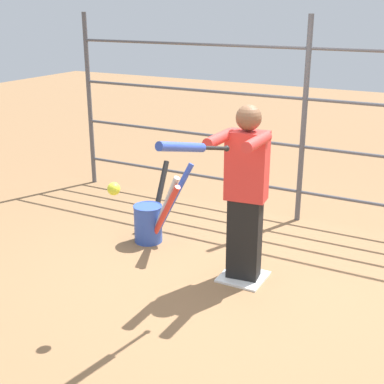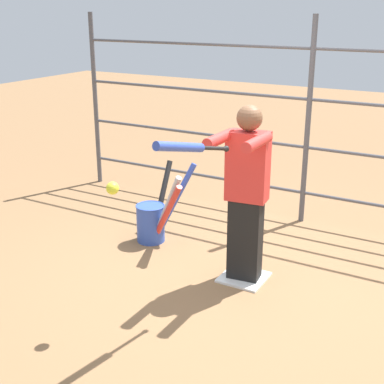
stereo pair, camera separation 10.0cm
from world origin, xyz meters
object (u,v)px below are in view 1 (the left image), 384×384
batter (245,190)px  softball_in_flight (114,189)px  bat_bucket (152,219)px  baseball_bat_swinging (188,147)px

batter → softball_in_flight: 1.25m
batter → bat_bucket: size_ratio=1.92×
batter → bat_bucket: batter is taller
batter → baseball_bat_swinging: (0.07, 0.91, 0.58)m
baseball_bat_swinging → softball_in_flight: 0.65m
bat_bucket → softball_in_flight: bearing=112.2°
baseball_bat_swinging → batter: bearing=-94.2°
batter → softball_in_flight: bearing=61.0°
baseball_bat_swinging → bat_bucket: baseball_bat_swinging is taller
softball_in_flight → bat_bucket: softball_in_flight is taller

